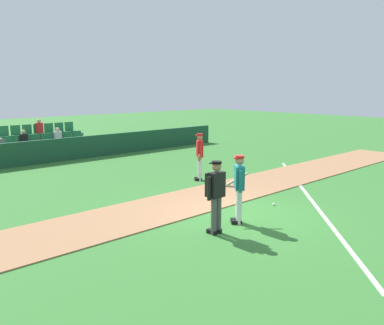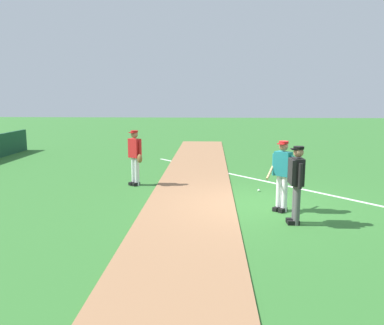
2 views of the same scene
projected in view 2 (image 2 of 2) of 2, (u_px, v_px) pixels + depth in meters
name	position (u px, v px, depth m)	size (l,w,h in m)	color
ground_plane	(261.00, 206.00, 10.14)	(80.00, 80.00, 0.00)	#33702D
infield_dirt_path	(190.00, 205.00, 10.23)	(28.00, 2.37, 0.03)	#9E704C
foul_line_chalk	(265.00, 181.00, 13.07)	(12.00, 0.10, 0.01)	white
batter_teal_jersey	(282.00, 173.00, 9.58)	(0.75, 0.68, 1.76)	white
umpire_home_plate	(296.00, 180.00, 8.60)	(0.59, 0.31, 1.76)	#4C4C4C
runner_red_jersey	(135.00, 156.00, 12.37)	(0.52, 0.55, 1.76)	silver
baseball	(259.00, 190.00, 11.69)	(0.07, 0.07, 0.07)	white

